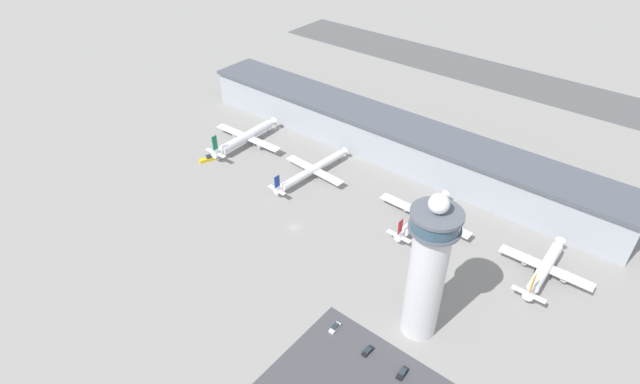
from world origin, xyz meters
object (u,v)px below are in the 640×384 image
(service_truck_catering, at_px, (435,285))
(car_black_suv, at_px, (402,373))
(airplane_gate_bravo, at_px, (313,170))
(service_truck_fuel, at_px, (208,159))
(car_maroon_suv, at_px, (368,351))
(control_tower, at_px, (427,270))
(airplane_gate_charlie, at_px, (423,215))
(airplane_gate_delta, at_px, (545,267))
(airplane_gate_alpha, at_px, (246,137))
(car_yellow_taxi, at_px, (335,328))

(service_truck_catering, relative_size, car_black_suv, 1.34)
(airplane_gate_bravo, height_order, service_truck_fuel, airplane_gate_bravo)
(service_truck_catering, relative_size, car_maroon_suv, 1.45)
(control_tower, relative_size, airplane_gate_charlie, 1.30)
(service_truck_fuel, bearing_deg, airplane_gate_delta, 9.12)
(service_truck_catering, bearing_deg, car_black_suv, -75.60)
(car_maroon_suv, bearing_deg, control_tower, 68.53)
(car_maroon_suv, bearing_deg, airplane_gate_charlie, 105.70)
(airplane_gate_bravo, height_order, car_maroon_suv, airplane_gate_bravo)
(airplane_gate_alpha, relative_size, service_truck_fuel, 5.29)
(airplane_gate_bravo, bearing_deg, car_yellow_taxi, -45.48)
(airplane_gate_charlie, height_order, car_black_suv, airplane_gate_charlie)
(airplane_gate_alpha, xyz_separation_m, service_truck_catering, (120.63, -26.84, -3.62))
(car_yellow_taxi, xyz_separation_m, car_black_suv, (25.28, -0.55, 0.01))
(airplane_gate_delta, xyz_separation_m, car_maroon_suv, (-29.92, -65.46, -3.99))
(airplane_gate_bravo, bearing_deg, car_black_suv, -35.91)
(airplane_gate_delta, xyz_separation_m, service_truck_catering, (-27.09, -28.94, -3.57))
(service_truck_fuel, height_order, car_maroon_suv, service_truck_fuel)
(airplane_gate_delta, relative_size, service_truck_fuel, 4.30)
(car_black_suv, bearing_deg, airplane_gate_alpha, 154.06)
(airplane_gate_delta, distance_m, car_yellow_taxi, 77.86)
(airplane_gate_bravo, distance_m, car_yellow_taxi, 86.57)
(airplane_gate_delta, height_order, car_black_suv, airplane_gate_delta)
(car_yellow_taxi, bearing_deg, airplane_gate_bravo, 134.52)
(service_truck_catering, height_order, car_black_suv, service_truck_catering)
(airplane_gate_alpha, bearing_deg, service_truck_catering, -12.54)
(car_maroon_suv, bearing_deg, service_truck_catering, 85.56)
(service_truck_catering, bearing_deg, airplane_gate_delta, 46.90)
(service_truck_catering, relative_size, service_truck_fuel, 0.78)
(car_maroon_suv, relative_size, car_black_suv, 0.92)
(car_yellow_taxi, height_order, car_maroon_suv, car_yellow_taxi)
(control_tower, height_order, airplane_gate_delta, control_tower)
(car_black_suv, bearing_deg, airplane_gate_delta, 74.81)
(control_tower, height_order, airplane_gate_bravo, control_tower)
(airplane_gate_bravo, relative_size, car_maroon_suv, 10.55)
(control_tower, distance_m, airplane_gate_delta, 57.01)
(airplane_gate_bravo, distance_m, airplane_gate_delta, 103.73)
(airplane_gate_delta, bearing_deg, service_truck_catering, -133.10)
(airplane_gate_charlie, relative_size, car_black_suv, 8.57)
(car_maroon_suv, bearing_deg, airplane_gate_bravo, 139.79)
(airplane_gate_alpha, xyz_separation_m, airplane_gate_charlie, (99.52, 1.66, -0.58))
(control_tower, distance_m, car_black_suv, 31.01)
(airplane_gate_delta, bearing_deg, service_truck_fuel, -170.88)
(airplane_gate_delta, height_order, service_truck_catering, airplane_gate_delta)
(airplane_gate_bravo, relative_size, car_black_suv, 9.71)
(airplane_gate_charlie, xyz_separation_m, car_maroon_suv, (18.28, -65.01, -3.46))
(airplane_gate_charlie, xyz_separation_m, service_truck_fuel, (-103.39, -23.89, -3.04))
(airplane_gate_bravo, distance_m, car_maroon_suv, 96.64)
(car_maroon_suv, bearing_deg, car_black_suv, 0.58)
(control_tower, height_order, service_truck_catering, control_tower)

